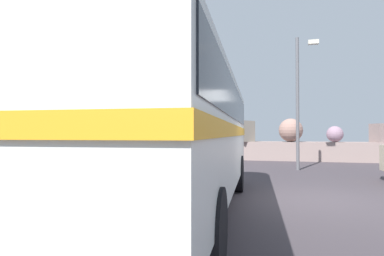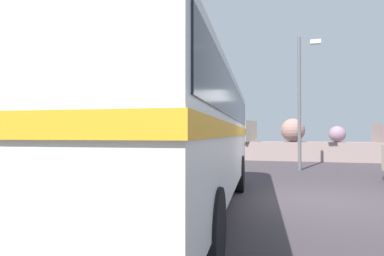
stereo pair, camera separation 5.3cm
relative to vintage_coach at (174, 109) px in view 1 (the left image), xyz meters
The scene contains 4 objects.
ground 3.96m from the vintage_coach, 36.25° to the left, with size 32.00×26.00×0.02m.
breakwater 14.07m from the vintage_coach, 79.13° to the left, with size 31.36×2.09×2.46m.
vintage_coach is the anchor object (origin of this frame).
lamp_post 9.08m from the vintage_coach, 71.25° to the left, with size 1.00×0.73×5.70m.
Camera 1 is at (-0.75, -8.05, 1.57)m, focal length 30.23 mm.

